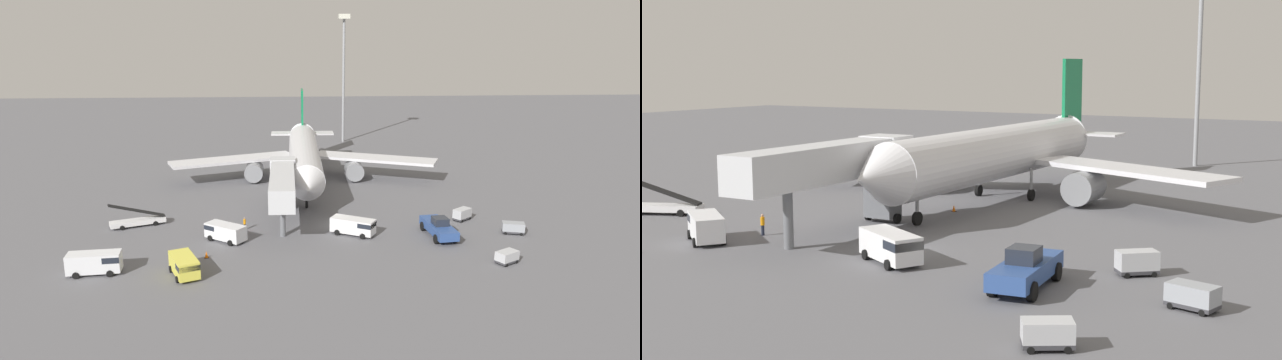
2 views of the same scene
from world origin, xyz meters
TOP-DOWN VIEW (x-y plane):
  - ground_plane at (0.00, 0.00)m, footprint 300.00×300.00m
  - airplane_at_gate at (-3.58, 22.51)m, footprint 43.92×44.18m
  - jet_bridge at (-7.00, 1.81)m, footprint 3.46×18.15m
  - pushback_tug at (11.59, -4.76)m, footprint 3.27×7.33m
  - belt_loader_truck at (-25.28, 1.28)m, footprint 6.88×4.15m
  - service_van_far_left at (1.57, -3.56)m, footprint 5.59×4.30m
  - service_van_far_right at (-13.81, -4.66)m, footprint 5.16×4.49m
  - baggage_cart_mid_center at (20.88, -4.25)m, footprint 2.86×2.03m
  - baggage_cart_mid_left at (16.23, 1.19)m, footprint 2.72×2.55m
  - baggage_cart_rear_left at (16.67, -13.37)m, footprint 2.72×2.38m
  - ground_crew_worker_foreground at (-11.72, -1.07)m, footprint 0.41×0.41m
  - safety_cone_alpha at (-4.26, 14.61)m, footprint 0.38×0.38m
  - apron_light_mast at (6.19, 57.56)m, footprint 2.40×2.40m

SIDE VIEW (x-z plane):
  - ground_plane at x=0.00m, z-range 0.00..0.00m
  - safety_cone_alpha at x=-4.26m, z-range 0.00..0.57m
  - baggage_cart_rear_left at x=16.67m, z-range 0.08..1.43m
  - belt_loader_truck at x=-25.28m, z-range -0.84..2.37m
  - baggage_cart_mid_center at x=20.88m, z-range 0.08..1.46m
  - baggage_cart_mid_left at x=16.23m, z-range 0.08..1.61m
  - ground_crew_worker_foreground at x=-11.72m, z-range 0.05..1.67m
  - pushback_tug at x=11.59m, z-range -0.10..2.39m
  - service_van_far_right at x=-13.81m, z-range 0.15..2.16m
  - service_van_far_left at x=1.57m, z-range 0.15..2.18m
  - airplane_at_gate at x=-3.58m, z-range -2.27..11.04m
  - jet_bridge at x=-7.00m, z-range 1.71..8.70m
  - apron_light_mast at x=6.19m, z-range 5.12..32.53m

